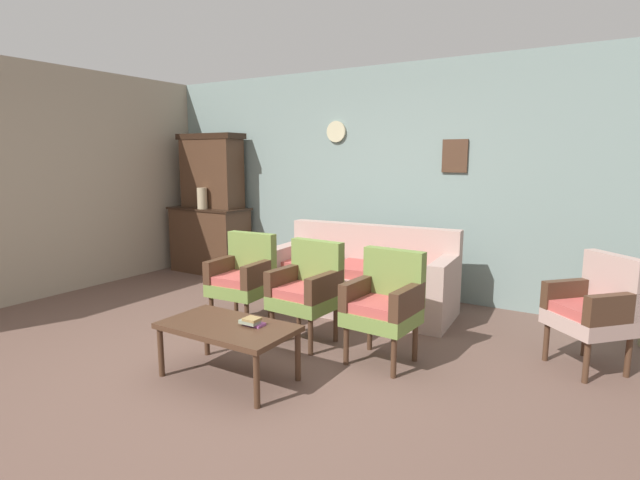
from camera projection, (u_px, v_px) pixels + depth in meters
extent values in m
plane|color=brown|center=(241.00, 363.00, 3.98)|extent=(7.68, 7.68, 0.00)
cube|color=gray|center=(381.00, 181.00, 5.96)|extent=(6.40, 0.06, 2.70)
cube|color=#472D1E|center=(455.00, 156.00, 5.41)|extent=(0.28, 0.02, 0.36)
cylinder|color=beige|center=(336.00, 132.00, 6.13)|extent=(0.26, 0.03, 0.26)
cube|color=gray|center=(12.00, 184.00, 5.43)|extent=(0.06, 5.20, 2.70)
cube|color=#472D1E|center=(210.00, 241.00, 7.08)|extent=(1.10, 0.52, 0.90)
cube|color=black|center=(209.00, 209.00, 7.00)|extent=(1.16, 0.55, 0.03)
cube|color=#472D1E|center=(212.00, 174.00, 6.99)|extent=(0.90, 0.36, 0.95)
cube|color=black|center=(210.00, 137.00, 6.90)|extent=(0.99, 0.38, 0.08)
cylinder|color=tan|center=(202.00, 198.00, 6.81)|extent=(0.14, 0.14, 0.29)
cube|color=tan|center=(361.00, 292.00, 5.28)|extent=(1.99, 0.94, 0.42)
cube|color=tan|center=(373.00, 246.00, 5.48)|extent=(1.94, 0.30, 0.48)
cube|color=tan|center=(445.00, 271.00, 4.82)|extent=(0.22, 0.81, 0.24)
cube|color=tan|center=(290.00, 254.00, 5.63)|extent=(0.22, 0.81, 0.24)
cube|color=#B74C47|center=(412.00, 275.00, 4.94)|extent=(0.55, 0.60, 0.10)
cube|color=#B74C47|center=(360.00, 269.00, 5.20)|extent=(0.55, 0.60, 0.10)
cube|color=#B74C47|center=(313.00, 264.00, 5.46)|extent=(0.55, 0.60, 0.10)
cube|color=olive|center=(241.00, 288.00, 4.79)|extent=(0.55, 0.51, 0.12)
cube|color=#B74C47|center=(239.00, 280.00, 4.75)|extent=(0.47, 0.43, 0.10)
cube|color=olive|center=(252.00, 255.00, 4.91)|extent=(0.53, 0.13, 0.46)
cube|color=#472D1E|center=(259.00, 274.00, 4.65)|extent=(0.11, 0.48, 0.22)
cube|color=#472D1E|center=(222.00, 269.00, 4.86)|extent=(0.11, 0.48, 0.22)
cylinder|color=#472D1E|center=(247.00, 319.00, 4.56)|extent=(0.04, 0.04, 0.32)
cylinder|color=#472D1E|center=(212.00, 312.00, 4.75)|extent=(0.04, 0.04, 0.32)
cylinder|color=#472D1E|center=(270.00, 308.00, 4.89)|extent=(0.04, 0.04, 0.32)
cylinder|color=#472D1E|center=(236.00, 302.00, 5.08)|extent=(0.04, 0.04, 0.32)
cube|color=olive|center=(304.00, 302.00, 4.35)|extent=(0.55, 0.51, 0.12)
cube|color=#B74C47|center=(303.00, 292.00, 4.32)|extent=(0.47, 0.44, 0.10)
cube|color=olive|center=(317.00, 265.00, 4.46)|extent=(0.53, 0.13, 0.46)
cube|color=#472D1E|center=(325.00, 287.00, 4.19)|extent=(0.11, 0.48, 0.22)
cube|color=#472D1E|center=(285.00, 279.00, 4.44)|extent=(0.11, 0.48, 0.22)
cylinder|color=#472D1E|center=(311.00, 337.00, 4.11)|extent=(0.04, 0.04, 0.32)
cylinder|color=#472D1E|center=(272.00, 327.00, 4.35)|extent=(0.04, 0.04, 0.32)
cylinder|color=#472D1E|center=(336.00, 324.00, 4.42)|extent=(0.04, 0.04, 0.32)
cylinder|color=#472D1E|center=(299.00, 316.00, 4.66)|extent=(0.04, 0.04, 0.32)
cube|color=olive|center=(381.00, 317.00, 3.92)|extent=(0.55, 0.51, 0.12)
cube|color=#B74C47|center=(381.00, 307.00, 3.89)|extent=(0.47, 0.43, 0.10)
cube|color=olive|center=(394.00, 277.00, 4.03)|extent=(0.53, 0.13, 0.46)
cube|color=#472D1E|center=(407.00, 301.00, 3.77)|extent=(0.11, 0.48, 0.22)
cube|color=#472D1E|center=(358.00, 292.00, 4.02)|extent=(0.11, 0.48, 0.22)
cylinder|color=#472D1E|center=(394.00, 357.00, 3.68)|extent=(0.04, 0.04, 0.32)
cylinder|color=#472D1E|center=(346.00, 345.00, 3.92)|extent=(0.04, 0.04, 0.32)
cylinder|color=#472D1E|center=(415.00, 342.00, 3.99)|extent=(0.04, 0.04, 0.32)
cylinder|color=#472D1E|center=(370.00, 332.00, 4.23)|extent=(0.04, 0.04, 0.32)
cube|color=tan|center=(588.00, 322.00, 3.81)|extent=(0.71, 0.71, 0.12)
cube|color=#B74C47|center=(587.00, 311.00, 3.79)|extent=(0.60, 0.60, 0.10)
cube|color=tan|center=(613.00, 284.00, 3.82)|extent=(0.45, 0.43, 0.46)
cube|color=#472D1E|center=(614.00, 309.00, 3.57)|extent=(0.39, 0.40, 0.22)
cube|color=#472D1E|center=(569.00, 293.00, 3.99)|extent=(0.39, 0.40, 0.22)
cylinder|color=#472D1E|center=(586.00, 362.00, 3.60)|extent=(0.04, 0.04, 0.32)
cylinder|color=#472D1E|center=(546.00, 342.00, 4.00)|extent=(0.04, 0.04, 0.32)
cylinder|color=#472D1E|center=(628.00, 357.00, 3.70)|extent=(0.04, 0.04, 0.32)
cylinder|color=#472D1E|center=(585.00, 337.00, 4.10)|extent=(0.04, 0.04, 0.32)
cube|color=#472D1E|center=(228.00, 327.00, 3.64)|extent=(1.00, 0.56, 0.04)
cylinder|color=#472D1E|center=(207.00, 333.00, 4.11)|extent=(0.04, 0.04, 0.38)
cylinder|color=#472D1E|center=(298.00, 356.00, 3.64)|extent=(0.04, 0.04, 0.38)
cylinder|color=#472D1E|center=(161.00, 352.00, 3.71)|extent=(0.04, 0.04, 0.38)
cylinder|color=#472D1E|center=(257.00, 381.00, 3.23)|extent=(0.04, 0.04, 0.38)
cube|color=#9B4B90|center=(254.00, 324.00, 3.62)|extent=(0.15, 0.09, 0.02)
cube|color=gray|center=(250.00, 322.00, 3.60)|extent=(0.14, 0.09, 0.03)
cube|color=olive|center=(252.00, 319.00, 3.59)|extent=(0.11, 0.10, 0.02)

